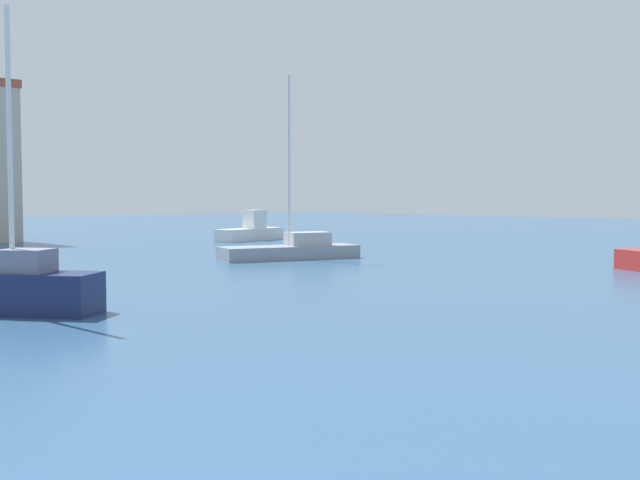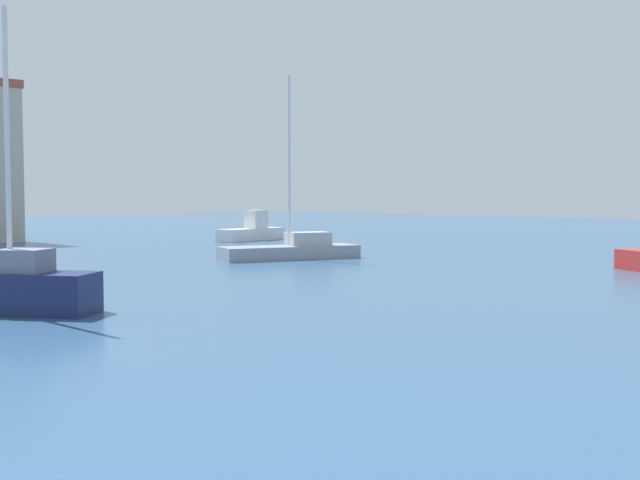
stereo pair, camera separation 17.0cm
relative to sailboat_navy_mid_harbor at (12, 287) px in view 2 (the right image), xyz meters
The scene contains 4 objects.
water 9.94m from the sailboat_navy_mid_harbor, 45.11° to the left, with size 160.00×160.00×0.00m, color #2D5175.
sailboat_navy_mid_harbor is the anchor object (origin of this frame).
motorboat_white_behind_lamppost 30.31m from the sailboat_navy_mid_harbor, 41.11° to the left, with size 5.44×2.49×1.93m.
sailboat_grey_near_pier 16.91m from the sailboat_navy_mid_harbor, 25.73° to the left, with size 6.49×3.68×8.11m.
Camera 2 is at (1.18, -4.97, 2.75)m, focal length 42.28 mm.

